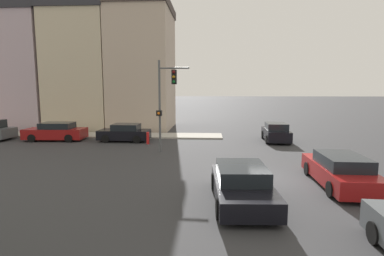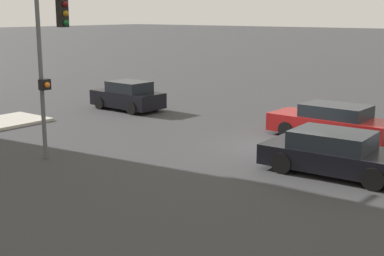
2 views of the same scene
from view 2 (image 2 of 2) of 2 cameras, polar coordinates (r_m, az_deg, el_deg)
ground_plane at (r=19.93m, az=9.70°, el=-2.00°), size 300.00×300.00×0.00m
traffic_signal at (r=18.38m, az=-14.76°, el=8.51°), size 0.51×2.11×5.86m
crossing_car_0 at (r=21.50m, az=14.67°, el=0.59°), size 4.79×2.03×1.36m
crossing_car_2 at (r=16.85m, az=15.10°, el=-2.66°), size 4.57×2.19×1.32m
crossing_car_3 at (r=27.24m, az=-6.86°, el=3.38°), size 3.91×1.97×1.45m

